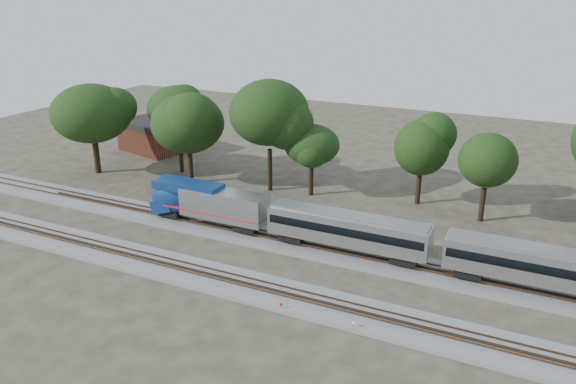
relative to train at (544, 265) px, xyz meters
The scene contains 15 objects.
ground 25.69m from the train, 166.39° to the right, with size 160.00×160.00×0.00m, color #383328.
track_far 24.95m from the train, behind, with size 160.00×5.00×0.73m.
track_near 26.88m from the train, 158.03° to the right, with size 160.00×5.00×0.73m.
train is the anchor object (origin of this frame).
switch_stand_red 23.22m from the train, 147.96° to the right, with size 0.28×0.06×0.89m.
switch_stand_white 18.11m from the train, 136.87° to the right, with size 0.29×0.12×0.93m.
switch_lever 22.83m from the train, 149.55° to the right, with size 0.50×0.30×0.30m, color #512D19.
brick_building 64.63m from the train, 159.25° to the left, with size 11.97×9.72×5.04m.
tree_0 61.61m from the train, behind, with size 9.00×9.00×12.69m.
tree_1 52.41m from the train, 162.63° to the left, with size 9.42×9.42×13.28m.
tree_2 47.57m from the train, 165.06° to the left, with size 8.54×8.54×12.04m.
tree_3 37.76m from the train, 157.60° to the left, with size 10.80×10.80×15.22m.
tree_4 32.35m from the train, 152.57° to the left, with size 6.96×6.96×9.82m.
tree_5 23.74m from the train, 130.34° to the left, with size 7.47×7.47×10.53m.
tree_6 17.56m from the train, 114.69° to the left, with size 7.58×7.58×10.68m.
Camera 1 is at (23.49, -43.01, 26.14)m, focal length 35.00 mm.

